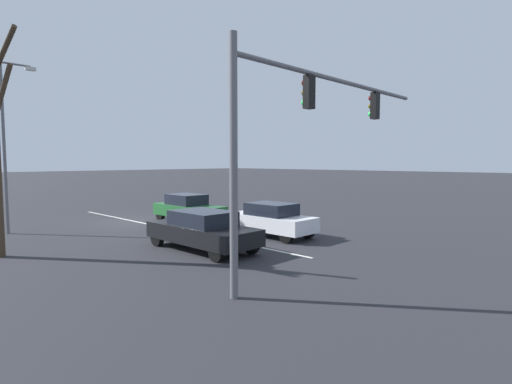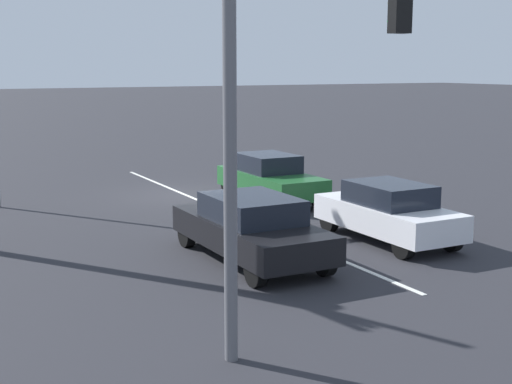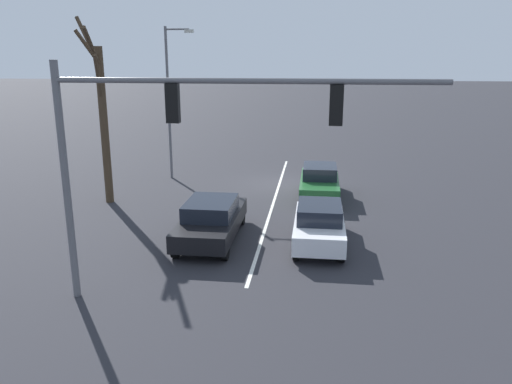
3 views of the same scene
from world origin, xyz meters
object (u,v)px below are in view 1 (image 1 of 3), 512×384
Objects in this scene: car_darkgreen_leftlane_second at (188,208)px; traffic_signal_gantry at (306,117)px; street_lamp_right_shoulder at (7,135)px; car_white_leftlane_front at (271,219)px; car_black_midlane_front at (202,230)px.

traffic_signal_gantry reaches higher than car_darkgreen_leftlane_second.
street_lamp_right_shoulder is at bearing -73.68° from traffic_signal_gantry.
car_white_leftlane_front is 0.43× the size of traffic_signal_gantry.
car_black_midlane_front is 7.27m from car_darkgreen_leftlane_second.
car_black_midlane_front is at bearing -89.27° from traffic_signal_gantry.
car_black_midlane_front and car_white_leftlane_front have the same top height.
street_lamp_right_shoulder is at bearing -20.73° from car_darkgreen_leftlane_second.
car_black_midlane_front is 0.60× the size of street_lamp_right_shoulder.
street_lamp_right_shoulder is (7.88, -2.98, 3.76)m from car_darkgreen_leftlane_second.
car_black_midlane_front is 6.13m from traffic_signal_gantry.
traffic_signal_gantry is at bearing 51.49° from car_white_leftlane_front.
traffic_signal_gantry reaches higher than car_white_leftlane_front.
traffic_signal_gantry is at bearing 90.73° from car_black_midlane_front.
car_white_leftlane_front is 0.52× the size of street_lamp_right_shoulder.
traffic_signal_gantry is at bearing 106.32° from street_lamp_right_shoulder.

